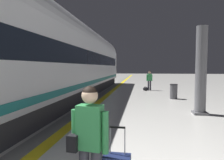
# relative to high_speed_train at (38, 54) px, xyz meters

# --- Properties ---
(safety_line_strip) EXTENTS (0.36, 80.00, 0.01)m
(safety_line_strip) POSITION_rel_high_speed_train_xyz_m (2.13, 2.86, -2.50)
(safety_line_strip) COLOR yellow
(safety_line_strip) RESTS_ON ground
(tactile_edge_band) EXTENTS (0.64, 80.00, 0.01)m
(tactile_edge_band) POSITION_rel_high_speed_train_xyz_m (1.79, 2.86, -2.50)
(tactile_edge_band) COLOR slate
(tactile_edge_band) RESTS_ON ground
(high_speed_train) EXTENTS (2.94, 33.90, 4.97)m
(high_speed_train) POSITION_rel_high_speed_train_xyz_m (0.00, 0.00, 0.00)
(high_speed_train) COLOR #38383D
(high_speed_train) RESTS_ON ground
(traveller_foreground) EXTENTS (0.55, 0.30, 1.69)m
(traveller_foreground) POSITION_rel_high_speed_train_xyz_m (3.76, -5.65, -1.53)
(traveller_foreground) COLOR #383842
(traveller_foreground) RESTS_ON ground
(passenger_near) EXTENTS (0.50, 0.27, 1.64)m
(passenger_near) POSITION_rel_high_speed_train_xyz_m (5.14, 8.84, -1.56)
(passenger_near) COLOR #383842
(passenger_near) RESTS_ON ground
(duffel_bag_near) EXTENTS (0.44, 0.26, 0.36)m
(duffel_bag_near) POSITION_rel_high_speed_train_xyz_m (4.82, 8.55, -2.35)
(duffel_bag_near) COLOR black
(duffel_bag_near) RESTS_ON ground
(platform_pillar) EXTENTS (0.56, 0.56, 3.60)m
(platform_pillar) POSITION_rel_high_speed_train_xyz_m (6.87, 0.45, -0.78)
(platform_pillar) COLOR slate
(platform_pillar) RESTS_ON ground
(waste_bin) EXTENTS (0.46, 0.46, 0.91)m
(waste_bin) POSITION_rel_high_speed_train_xyz_m (6.43, 4.44, -2.05)
(waste_bin) COLOR #4C4C51
(waste_bin) RESTS_ON ground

